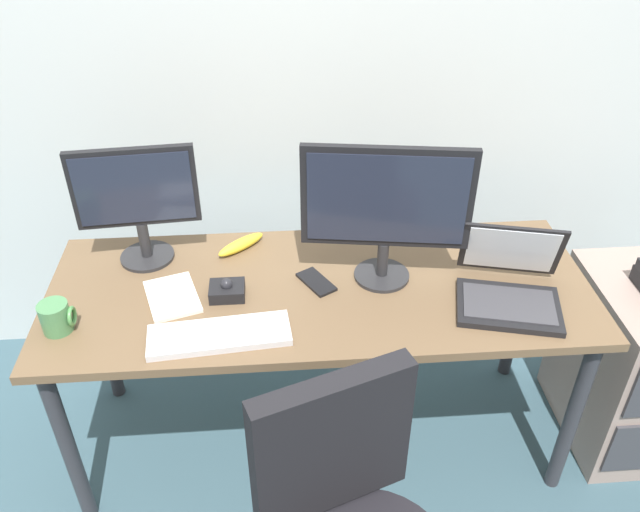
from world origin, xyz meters
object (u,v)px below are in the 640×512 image
at_px(monitor_main, 386,206).
at_px(monitor_side, 136,198).
at_px(paper_notepad, 172,297).
at_px(keyboard, 219,335).
at_px(banana, 241,244).
at_px(trackball_mouse, 227,290).
at_px(file_cabinet, 637,363).
at_px(laptop, 509,285).
at_px(cell_phone, 316,282).
at_px(coffee_mug, 56,317).

height_order(monitor_main, monitor_side, monitor_main).
xyz_separation_m(monitor_side, paper_notepad, (0.11, -0.23, -0.23)).
bearing_deg(keyboard, banana, 83.39).
height_order(monitor_main, banana, monitor_main).
bearing_deg(banana, trackball_mouse, -98.26).
relative_size(trackball_mouse, paper_notepad, 0.53).
height_order(monitor_main, keyboard, monitor_main).
bearing_deg(monitor_main, trackball_mouse, -173.02).
xyz_separation_m(keyboard, banana, (0.05, 0.45, 0.01)).
height_order(trackball_mouse, banana, trackball_mouse).
xyz_separation_m(file_cabinet, banana, (-1.40, 0.27, 0.41)).
relative_size(monitor_side, laptop, 1.10).
height_order(monitor_main, paper_notepad, monitor_main).
bearing_deg(keyboard, trackball_mouse, 85.58).
bearing_deg(paper_notepad, laptop, -4.39).
relative_size(trackball_mouse, cell_phone, 0.77).
relative_size(monitor_side, coffee_mug, 4.20).
distance_m(laptop, cell_phone, 0.60).
bearing_deg(trackball_mouse, file_cabinet, -0.59).
height_order(monitor_main, cell_phone, monitor_main).
xyz_separation_m(monitor_main, trackball_mouse, (-0.50, -0.06, -0.25)).
relative_size(coffee_mug, paper_notepad, 0.47).
bearing_deg(laptop, trackball_mouse, 174.86).
bearing_deg(coffee_mug, keyboard, -8.79).
bearing_deg(banana, cell_phone, -40.85).
bearing_deg(monitor_side, laptop, -14.85).
bearing_deg(trackball_mouse, monitor_main, 6.98).
relative_size(monitor_main, monitor_side, 1.27).
height_order(trackball_mouse, paper_notepad, trackball_mouse).
distance_m(laptop, coffee_mug, 1.36).
bearing_deg(cell_phone, trackball_mouse, 158.39).
bearing_deg(file_cabinet, trackball_mouse, 179.41).
xyz_separation_m(trackball_mouse, coffee_mug, (-0.49, -0.12, 0.02)).
bearing_deg(monitor_side, trackball_mouse, -39.06).
xyz_separation_m(monitor_main, laptop, (0.37, -0.14, -0.22)).
relative_size(trackball_mouse, coffee_mug, 1.13).
height_order(monitor_side, laptop, monitor_side).
height_order(monitor_main, trackball_mouse, monitor_main).
xyz_separation_m(laptop, cell_phone, (-0.59, 0.12, -0.05)).
bearing_deg(trackball_mouse, banana, 81.74).
height_order(paper_notepad, cell_phone, paper_notepad).
bearing_deg(coffee_mug, trackball_mouse, 13.97).
bearing_deg(keyboard, file_cabinet, 7.02).
height_order(keyboard, trackball_mouse, trackball_mouse).
relative_size(coffee_mug, cell_phone, 0.68).
height_order(keyboard, paper_notepad, keyboard).
height_order(trackball_mouse, cell_phone, trackball_mouse).
bearing_deg(paper_notepad, file_cabinet, -0.59).
relative_size(file_cabinet, coffee_mug, 6.78).
bearing_deg(file_cabinet, coffee_mug, -176.85).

